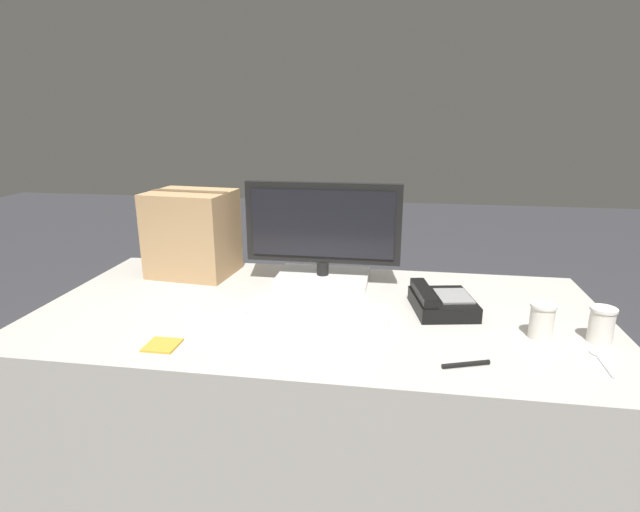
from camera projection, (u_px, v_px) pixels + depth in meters
ground_plane at (319, 492)px, 1.81m from camera, size 12.00×12.00×0.00m
office_desk at (319, 406)px, 1.71m from camera, size 1.80×0.90×0.71m
monitor at (323, 242)px, 1.81m from camera, size 0.56×0.24×0.37m
keyboard at (317, 313)px, 1.55m from camera, size 0.45×0.18×0.03m
desk_phone at (441, 302)px, 1.59m from camera, size 0.22×0.25×0.08m
paper_cup_left at (542, 321)px, 1.39m from camera, size 0.07×0.07×0.10m
paper_cup_right at (601, 325)px, 1.37m from camera, size 0.07×0.07×0.10m
spoon at (599, 358)px, 1.29m from camera, size 0.03×0.15×0.00m
cardboard_box at (192, 233)px, 1.92m from camera, size 0.33×0.27×0.33m
pen_marker at (466, 364)px, 1.25m from camera, size 0.12×0.05×0.01m
sticky_note_pad at (162, 345)px, 1.36m from camera, size 0.09×0.09×0.01m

